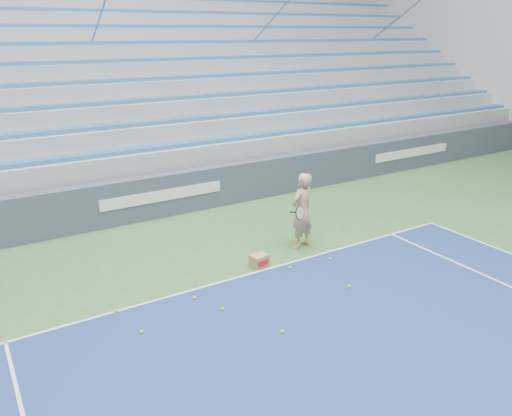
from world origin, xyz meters
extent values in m
cube|color=white|center=(0.00, 11.88, 0.01)|extent=(10.97, 0.05, 0.00)
cube|color=#3A4358|center=(0.00, 15.88, 0.55)|extent=(30.00, 0.30, 1.10)
cube|color=white|center=(0.00, 15.72, 0.60)|extent=(3.20, 0.02, 0.28)
cube|color=white|center=(9.00, 15.72, 0.60)|extent=(3.40, 0.02, 0.28)
cube|color=#9A9DA2|center=(0.00, 20.43, 0.55)|extent=(30.00, 8.50, 1.10)
cube|color=#9A9DA2|center=(0.00, 20.43, 1.35)|extent=(30.00, 8.50, 0.50)
cube|color=#2E67A6|center=(0.00, 16.56, 1.66)|extent=(29.60, 0.42, 0.11)
cube|color=#9A9DA2|center=(0.00, 20.86, 1.85)|extent=(30.00, 7.65, 0.50)
cube|color=#2E67A6|center=(0.00, 17.41, 2.16)|extent=(29.60, 0.42, 0.11)
cube|color=#9A9DA2|center=(0.00, 21.28, 2.35)|extent=(30.00, 6.80, 0.50)
cube|color=#2E67A6|center=(0.00, 18.26, 2.66)|extent=(29.60, 0.42, 0.11)
cube|color=#9A9DA2|center=(0.00, 21.71, 2.85)|extent=(30.00, 5.95, 0.50)
cube|color=#2E67A6|center=(0.00, 19.11, 3.16)|extent=(29.60, 0.42, 0.11)
cube|color=#9A9DA2|center=(0.00, 22.13, 3.35)|extent=(30.00, 5.10, 0.50)
cube|color=#2E67A6|center=(0.00, 19.96, 3.66)|extent=(29.60, 0.42, 0.11)
cube|color=#9A9DA2|center=(0.00, 22.56, 3.85)|extent=(30.00, 4.25, 0.50)
cube|color=#2E67A6|center=(0.00, 20.81, 4.15)|extent=(29.60, 0.42, 0.11)
cube|color=#9A9DA2|center=(0.00, 22.98, 4.35)|extent=(30.00, 3.40, 0.50)
cube|color=#2E67A6|center=(0.00, 21.66, 4.65)|extent=(29.60, 0.42, 0.11)
cube|color=#9A9DA2|center=(0.00, 23.41, 4.85)|extent=(30.00, 2.55, 0.50)
cube|color=#2E67A6|center=(0.00, 22.51, 5.15)|extent=(29.60, 0.42, 0.11)
cube|color=#9A9DA2|center=(0.00, 23.84, 5.35)|extent=(30.00, 1.70, 0.50)
cube|color=#9A9DA2|center=(15.15, 20.43, 3.05)|extent=(0.30, 8.80, 6.10)
cube|color=#9A9DA2|center=(0.00, 24.98, 3.65)|extent=(31.00, 0.40, 7.30)
cylinder|color=#3868C4|center=(0.00, 20.43, 4.60)|extent=(0.05, 8.53, 5.04)
cylinder|color=#3868C4|center=(6.00, 20.43, 4.60)|extent=(0.05, 8.53, 5.04)
cylinder|color=#3868C4|center=(12.00, 20.43, 4.60)|extent=(0.05, 8.53, 5.04)
imported|color=tan|center=(1.89, 12.45, 0.84)|extent=(0.70, 0.56, 1.68)
cylinder|color=black|center=(1.54, 12.20, 0.95)|extent=(0.12, 0.27, 0.08)
cylinder|color=beige|center=(1.44, 11.92, 1.05)|extent=(0.29, 0.16, 0.28)
torus|color=black|center=(1.44, 11.92, 1.05)|extent=(0.31, 0.18, 0.30)
cube|color=#A27D4E|center=(0.59, 12.09, 0.13)|extent=(0.38, 0.31, 0.26)
cube|color=#B21E19|center=(0.59, 11.95, 0.13)|extent=(0.27, 0.06, 0.12)
sphere|color=#AEDC2D|center=(-0.84, 10.98, 0.03)|extent=(0.07, 0.07, 0.07)
sphere|color=#AEDC2D|center=(-2.26, 11.03, 0.03)|extent=(0.07, 0.07, 0.07)
sphere|color=#AEDC2D|center=(1.05, 11.66, 0.03)|extent=(0.07, 0.07, 0.07)
sphere|color=#AEDC2D|center=(-1.09, 11.57, 0.03)|extent=(0.07, 0.07, 0.07)
sphere|color=#AEDC2D|center=(-2.41, 11.87, 0.03)|extent=(0.07, 0.07, 0.07)
sphere|color=#AEDC2D|center=(1.99, 11.56, 0.03)|extent=(0.07, 0.07, 0.07)
sphere|color=#AEDC2D|center=(1.53, 10.45, 0.03)|extent=(0.07, 0.07, 0.07)
sphere|color=#AEDC2D|center=(-0.36, 9.88, 0.03)|extent=(0.07, 0.07, 0.07)
camera|label=1|loc=(-4.24, 4.35, 4.50)|focal=35.00mm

